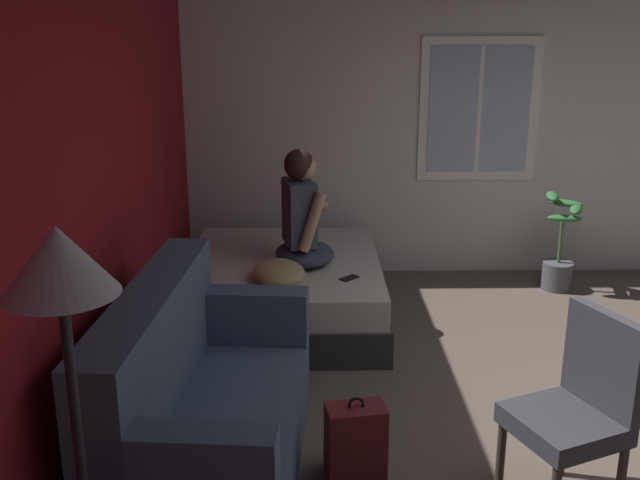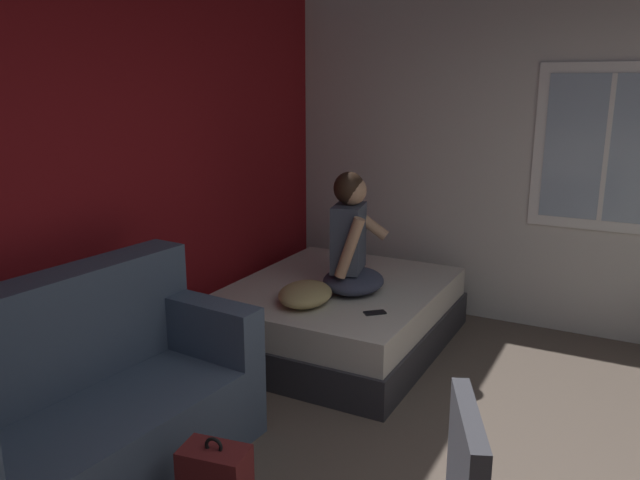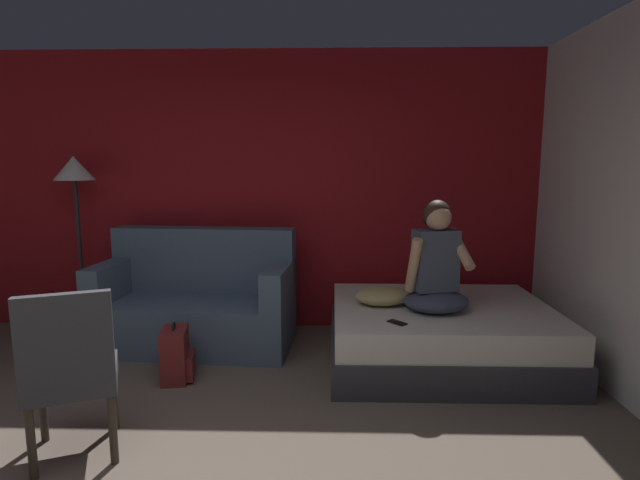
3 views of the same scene
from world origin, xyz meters
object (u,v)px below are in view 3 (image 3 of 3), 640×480
Objects in this scene: throw_pillow at (384,296)px; backpack at (176,355)px; bed at (441,334)px; floor_lamp at (75,186)px; cell_phone at (397,323)px; side_chair at (71,368)px; person_seated at (436,266)px; couch at (198,302)px.

backpack is at bearing -164.64° from throw_pillow.
backpack is 1.70m from throw_pillow.
floor_lamp is at bearing 170.07° from bed.
bed is 12.57× the size of cell_phone.
side_chair reaches higher than bed.
throw_pillow reaches higher than bed.
side_chair is 2.41m from floor_lamp.
floor_lamp is (-1.20, 0.99, 1.24)m from backpack.
cell_phone is at bearing -135.20° from person_seated.
side_chair is at bearing -148.02° from bed.
cell_phone reaches higher than bed.
person_seated reaches higher than backpack.
floor_lamp is (-2.85, 1.05, 0.94)m from cell_phone.
person_seated is 1.82× the size of throw_pillow.
couch is at bearing 166.16° from person_seated.
person_seated reaches higher than side_chair.
couch is (-2.12, 0.36, 0.16)m from bed.
couch reaches higher than side_chair.
person_seated is 3.32m from floor_lamp.
cell_phone is (-0.42, -0.48, 0.25)m from bed.
bed is 0.68m from cell_phone.
side_chair is at bearing -96.49° from couch.
person_seated is (2.23, 1.31, 0.30)m from side_chair.
couch is 12.22× the size of cell_phone.
cell_phone is at bearing -131.66° from bed.
side_chair is at bearing 164.34° from cell_phone.
couch is 1.89m from cell_phone.
floor_lamp reaches higher than backpack.
cell_phone is 3.18m from floor_lamp.
floor_lamp reaches higher than couch.
side_chair is (-2.32, -1.45, 0.30)m from bed.
couch is at bearing 170.42° from bed.
backpack is 0.95× the size of throw_pillow.
floor_lamp is at bearing 167.35° from person_seated.
couch is 0.80m from backpack.
side_chair reaches higher than cell_phone.
cell_phone is at bearing 27.14° from side_chair.
person_seated is at bearing 7.93° from backpack.
throw_pillow is at bearing 38.54° from side_chair.
bed is 1.07× the size of floor_lamp.
cell_phone is at bearing -26.24° from couch.
person_seated is at bearing -22.79° from throw_pillow.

